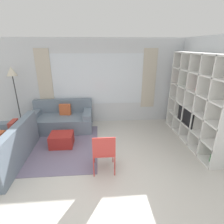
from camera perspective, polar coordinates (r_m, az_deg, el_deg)
name	(u,v)px	position (r m, az deg, el deg)	size (l,w,h in m)	color
ground_plane	(101,188)	(3.52, -3.63, -23.42)	(16.00, 16.00, 0.00)	beige
wall_back	(98,82)	(5.74, -4.54, 9.64)	(6.61, 0.11, 2.70)	silver
wall_right	(208,93)	(5.02, 28.75, 5.49)	(0.07, 4.28, 2.70)	silver
area_rug	(44,147)	(4.94, -21.44, -10.56)	(2.78, 2.28, 0.01)	slate
shelving_unit	(198,101)	(4.97, 26.22, 3.27)	(0.43, 2.48, 2.31)	silver
couch_main	(62,119)	(5.67, -15.90, -2.37)	(1.84, 0.96, 0.86)	slate
couch_side	(4,150)	(4.60, -31.74, -10.41)	(0.96, 1.96, 0.86)	slate
ottoman	(62,140)	(4.76, -16.09, -8.75)	(0.58, 0.48, 0.35)	#A82823
floor_lamp	(13,77)	(5.94, -29.72, 9.96)	(0.29, 0.29, 1.91)	black
folding_chair	(104,150)	(3.55, -2.68, -12.32)	(0.44, 0.46, 0.86)	#CC3D38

